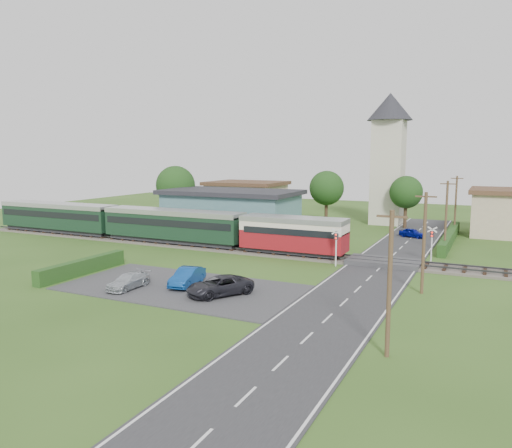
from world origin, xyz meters
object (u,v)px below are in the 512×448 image
at_px(station_building, 231,212).
at_px(house_west, 247,200).
at_px(house_east, 510,212).
at_px(equipment_hut, 147,222).
at_px(pedestrian_near, 257,233).
at_px(car_on_road, 412,233).
at_px(car_park_silver, 128,281).
at_px(train, 149,223).
at_px(car_park_blue, 187,277).
at_px(crossing_signal_near, 336,242).
at_px(car_park_dark, 220,286).
at_px(pedestrian_far, 164,226).
at_px(church_tower, 389,149).
at_px(crossing_signal_far, 432,239).

height_order(station_building, house_west, house_west).
bearing_deg(house_east, equipment_hut, -153.68).
bearing_deg(house_west, pedestrian_near, -60.53).
height_order(equipment_hut, car_on_road, equipment_hut).
bearing_deg(car_park_silver, train, 123.97).
bearing_deg(car_park_silver, pedestrian_near, 88.19).
height_order(car_park_blue, pedestrian_near, pedestrian_near).
bearing_deg(pedestrian_near, crossing_signal_near, 149.29).
distance_m(car_on_road, car_park_silver, 34.92).
xyz_separation_m(house_east, car_park_dark, (-18.03, -36.60, -2.08)).
height_order(train, car_park_blue, train).
distance_m(car_park_blue, pedestrian_far, 21.89).
height_order(crossing_signal_near, car_park_silver, crossing_signal_near).
xyz_separation_m(house_east, crossing_signal_near, (-13.60, -24.41, -0.66)).
distance_m(car_park_blue, car_park_dark, 3.56).
bearing_deg(train, church_tower, 52.12).
distance_m(house_west, car_park_blue, 38.95).
xyz_separation_m(crossing_signal_far, pedestrian_far, (-29.22, 0.79, -0.81)).
bearing_deg(car_park_silver, crossing_signal_near, 51.20).
bearing_deg(equipment_hut, house_east, 26.32).
relative_size(house_west, pedestrian_far, 6.15).
xyz_separation_m(train, crossing_signal_far, (28.83, 2.39, -0.04)).
distance_m(church_tower, car_park_silver, 44.12).
xyz_separation_m(equipment_hut, pedestrian_near, (14.09, 0.18, -0.38)).
distance_m(station_building, pedestrian_near, 8.39).
relative_size(train, church_tower, 2.45).
bearing_deg(car_park_dark, pedestrian_near, 140.09).
distance_m(train, pedestrian_near, 11.84).
height_order(car_park_blue, car_park_silver, car_park_blue).
distance_m(house_west, car_park_dark, 41.30).
xyz_separation_m(train, car_park_silver, (10.51, -15.95, -1.57)).
xyz_separation_m(house_west, crossing_signal_far, (28.60, -20.61, -0.65)).
bearing_deg(pedestrian_far, car_on_road, -40.77).
height_order(church_tower, house_west, church_tower).
height_order(train, car_on_road, train).
bearing_deg(car_park_silver, house_west, 105.37).
relative_size(train, pedestrian_near, 23.43).
height_order(station_building, pedestrian_far, station_building).
distance_m(church_tower, pedestrian_near, 25.88).
bearing_deg(church_tower, car_park_blue, -99.21).
height_order(crossing_signal_far, pedestrian_far, crossing_signal_far).
height_order(train, church_tower, church_tower).
relative_size(car_park_silver, car_park_dark, 0.80).
bearing_deg(church_tower, crossing_signal_near, -87.18).
bearing_deg(church_tower, car_on_road, -63.91).
bearing_deg(crossing_signal_near, station_building, 145.19).
bearing_deg(crossing_signal_near, church_tower, 92.82).
bearing_deg(station_building, crossing_signal_far, -15.63).
xyz_separation_m(equipment_hut, pedestrian_far, (2.38, -0.02, -0.42)).
distance_m(house_east, pedestrian_far, 40.32).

